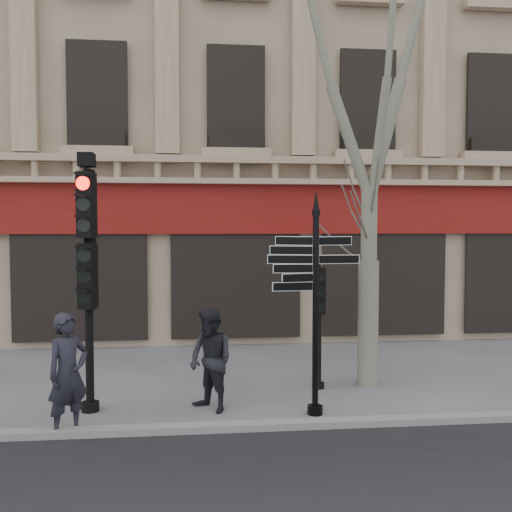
% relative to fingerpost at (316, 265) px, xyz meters
% --- Properties ---
extents(ground, '(80.00, 80.00, 0.00)m').
position_rel_fingerpost_xyz_m(ground, '(-0.93, 0.77, -2.51)').
color(ground, '#59585D').
rests_on(ground, ground).
extents(kerb, '(80.00, 0.25, 0.12)m').
position_rel_fingerpost_xyz_m(kerb, '(-0.93, -0.63, -2.45)').
color(kerb, gray).
rests_on(kerb, ground).
extents(building, '(28.00, 15.52, 18.00)m').
position_rel_fingerpost_xyz_m(building, '(-0.93, 13.25, 6.48)').
color(building, gray).
rests_on(building, ground).
extents(fingerpost, '(1.74, 1.74, 3.74)m').
position_rel_fingerpost_xyz_m(fingerpost, '(0.00, 0.00, 0.00)').
color(fingerpost, black).
rests_on(fingerpost, ground).
extents(traffic_signal_main, '(0.52, 0.41, 4.37)m').
position_rel_fingerpost_xyz_m(traffic_signal_main, '(-3.77, 0.55, 0.24)').
color(traffic_signal_main, black).
rests_on(traffic_signal_main, ground).
extents(traffic_signal_secondary, '(0.42, 0.32, 2.36)m').
position_rel_fingerpost_xyz_m(traffic_signal_secondary, '(0.39, 1.50, -0.87)').
color(traffic_signal_secondary, black).
rests_on(traffic_signal_secondary, ground).
extents(plane_tree, '(3.60, 3.60, 9.55)m').
position_rel_fingerpost_xyz_m(plane_tree, '(1.40, 1.61, 4.19)').
color(plane_tree, gray).
rests_on(plane_tree, ground).
extents(pedestrian_a, '(0.79, 0.79, 1.85)m').
position_rel_fingerpost_xyz_m(pedestrian_a, '(-3.90, -0.53, -1.59)').
color(pedestrian_a, black).
rests_on(pedestrian_a, ground).
extents(pedestrian_b, '(1.06, 1.08, 1.75)m').
position_rel_fingerpost_xyz_m(pedestrian_b, '(-1.73, 0.35, -1.64)').
color(pedestrian_b, black).
rests_on(pedestrian_b, ground).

